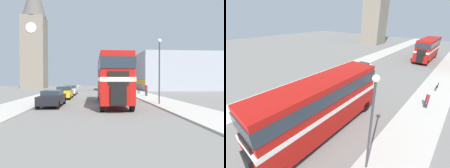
{
  "view_description": "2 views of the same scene",
  "coord_description": "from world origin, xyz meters",
  "views": [
    {
      "loc": [
        -0.23,
        -19.12,
        2.34
      ],
      "look_at": [
        1.42,
        0.86,
        1.89
      ],
      "focal_mm": 35.0,
      "sensor_mm": 36.0,
      "label": 1
    },
    {
      "loc": [
        8.34,
        -5.47,
        8.31
      ],
      "look_at": [
        0.0,
        4.16,
        2.45
      ],
      "focal_mm": 24.0,
      "sensor_mm": 36.0,
      "label": 2
    }
  ],
  "objects": [
    {
      "name": "street_lamp",
      "position": [
        5.65,
        0.17,
        3.96
      ],
      "size": [
        0.36,
        0.36,
        5.86
      ],
      "color": "#38383D",
      "rests_on": "sidewalk_right"
    },
    {
      "name": "car_parked_mid",
      "position": [
        -3.77,
        7.32,
        0.76
      ],
      "size": [
        1.79,
        4.34,
        1.47
      ],
      "color": "gold",
      "rests_on": "ground_plane"
    },
    {
      "name": "sidewalk_left",
      "position": [
        -6.75,
        0.0,
        0.06
      ],
      "size": [
        3.5,
        120.0,
        0.12
      ],
      "color": "#B7B2A8",
      "rests_on": "ground_plane"
    },
    {
      "name": "bus_distant",
      "position": [
        2.28,
        28.41,
        2.53
      ],
      "size": [
        2.55,
        9.4,
        4.27
      ],
      "color": "#B2140F",
      "rests_on": "ground_plane"
    },
    {
      "name": "car_parked_far",
      "position": [
        -3.74,
        13.97,
        0.73
      ],
      "size": [
        1.76,
        4.52,
        1.39
      ],
      "color": "white",
      "rests_on": "ground_plane"
    },
    {
      "name": "bicycle_on_pavement",
      "position": [
        6.75,
        14.67,
        0.48
      ],
      "size": [
        0.05,
        1.76,
        0.78
      ],
      "color": "black",
      "rests_on": "sidewalk_right"
    },
    {
      "name": "double_decker_bus",
      "position": [
        1.42,
        0.84,
        2.56
      ],
      "size": [
        2.47,
        10.78,
        4.32
      ],
      "color": "#B2140F",
      "rests_on": "ground_plane"
    },
    {
      "name": "ground_plane",
      "position": [
        0.0,
        0.0,
        0.0
      ],
      "size": [
        120.0,
        120.0,
        0.0
      ],
      "primitive_type": "plane",
      "color": "slate"
    },
    {
      "name": "car_parked_near",
      "position": [
        -3.8,
        -0.1,
        0.73
      ],
      "size": [
        1.76,
        4.55,
        1.38
      ],
      "color": "black",
      "rests_on": "ground_plane"
    },
    {
      "name": "pedestrian_walking",
      "position": [
        6.7,
        9.4,
        1.02
      ],
      "size": [
        0.32,
        0.32,
        1.6
      ],
      "color": "#282833",
      "rests_on": "sidewalk_right"
    }
  ]
}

